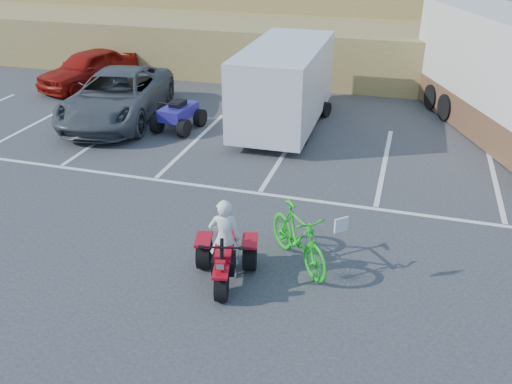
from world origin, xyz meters
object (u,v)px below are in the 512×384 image
(rider, at_px, (225,239))
(red_car, at_px, (89,69))
(green_dirt_bike, at_px, (298,237))
(cargo_trailer, at_px, (284,84))
(quad_atv_blue, at_px, (180,129))
(red_trike_atv, at_px, (225,280))
(grey_pickup, at_px, (117,96))
(quad_atv_green, at_px, (306,118))

(rider, relative_size, red_car, 0.38)
(green_dirt_bike, distance_m, cargo_trailer, 7.54)
(red_car, distance_m, quad_atv_blue, 6.16)
(quad_atv_blue, bearing_deg, rider, -53.97)
(red_trike_atv, xyz_separation_m, red_car, (-9.01, 10.29, 0.69))
(red_car, height_order, cargo_trailer, cargo_trailer)
(rider, relative_size, grey_pickup, 0.28)
(red_car, xyz_separation_m, quad_atv_green, (8.65, -1.28, -0.69))
(grey_pickup, distance_m, red_car, 4.18)
(green_dirt_bike, bearing_deg, quad_atv_blue, 87.41)
(grey_pickup, height_order, red_car, grey_pickup)
(red_trike_atv, relative_size, quad_atv_green, 1.07)
(grey_pickup, bearing_deg, green_dirt_bike, -51.33)
(red_car, relative_size, quad_atv_blue, 2.67)
(grey_pickup, distance_m, cargo_trailer, 5.32)
(red_car, bearing_deg, grey_pickup, -29.21)
(rider, xyz_separation_m, red_car, (-8.98, 10.14, -0.08))
(quad_atv_blue, relative_size, quad_atv_green, 1.09)
(rider, xyz_separation_m, grey_pickup, (-6.08, 7.12, -0.02))
(rider, bearing_deg, quad_atv_green, -101.28)
(green_dirt_bike, bearing_deg, rider, 170.16)
(green_dirt_bike, xyz_separation_m, grey_pickup, (-7.25, 6.38, 0.17))
(rider, xyz_separation_m, quad_atv_blue, (-3.86, 6.78, -0.77))
(rider, distance_m, red_car, 13.54)
(red_trike_atv, distance_m, quad_atv_green, 9.02)
(red_trike_atv, height_order, quad_atv_green, red_trike_atv)
(red_trike_atv, bearing_deg, cargo_trailer, 83.00)
(green_dirt_bike, xyz_separation_m, quad_atv_green, (-1.48, 8.12, -0.58))
(red_car, bearing_deg, green_dirt_bike, -25.82)
(cargo_trailer, distance_m, quad_atv_green, 1.70)
(rider, bearing_deg, grey_pickup, -62.85)
(red_trike_atv, distance_m, grey_pickup, 9.53)
(cargo_trailer, bearing_deg, quad_atv_green, 58.24)
(quad_atv_green, bearing_deg, red_car, -170.14)
(quad_atv_green, bearing_deg, rider, -69.67)
(grey_pickup, bearing_deg, red_trike_atv, -59.85)
(red_car, bearing_deg, red_trike_atv, -31.76)
(cargo_trailer, xyz_separation_m, quad_atv_green, (0.55, 0.90, -1.34))
(red_car, distance_m, quad_atv_green, 8.78)
(red_trike_atv, xyz_separation_m, rider, (-0.03, 0.15, 0.77))
(red_car, xyz_separation_m, cargo_trailer, (8.11, -2.18, 0.64))
(cargo_trailer, relative_size, quad_atv_green, 3.78)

